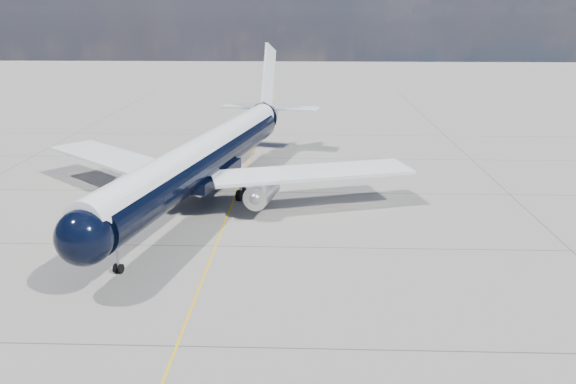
{
  "coord_description": "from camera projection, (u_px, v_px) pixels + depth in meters",
  "views": [
    {
      "loc": [
        7.65,
        -33.91,
        19.23
      ],
      "look_at": [
        6.11,
        12.87,
        4.0
      ],
      "focal_mm": 35.0,
      "sensor_mm": 36.0,
      "label": 1
    }
  ],
  "objects": [
    {
      "name": "taxiway_centerline",
      "position": [
        237.0,
        192.0,
        62.18
      ],
      "size": [
        0.16,
        160.0,
        0.01
      ],
      "primitive_type": "cube",
      "color": "#E8B10C",
      "rests_on": "ground"
    },
    {
      "name": "ground",
      "position": [
        242.0,
        179.0,
        66.93
      ],
      "size": [
        320.0,
        320.0,
        0.0
      ],
      "primitive_type": "plane",
      "color": "gray",
      "rests_on": "ground"
    },
    {
      "name": "main_airliner",
      "position": [
        209.0,
        155.0,
        59.08
      ],
      "size": [
        41.73,
        51.5,
        15.01
      ],
      "rotation": [
        0.0,
        0.0,
        -0.22
      ],
      "color": "black",
      "rests_on": "ground"
    }
  ]
}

